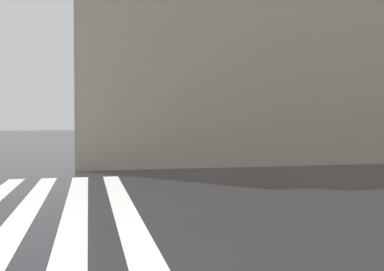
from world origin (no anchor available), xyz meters
The scene contains 0 objects.
Camera 1 is at (-4.83, -0.32, 1.83)m, focal length 41.49 mm.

